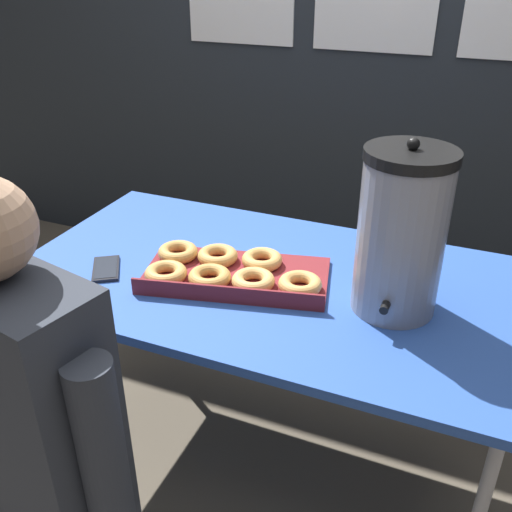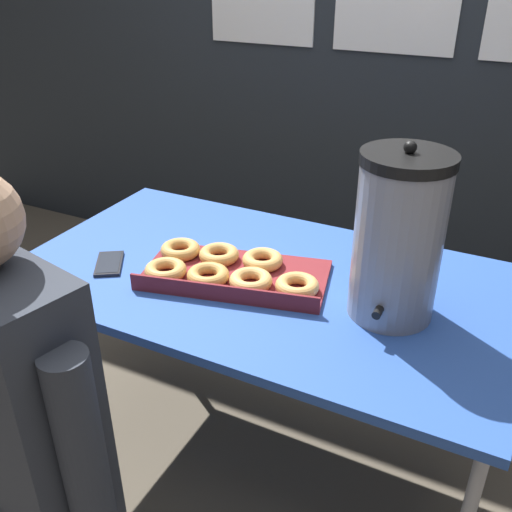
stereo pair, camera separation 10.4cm
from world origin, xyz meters
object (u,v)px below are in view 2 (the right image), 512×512
at_px(cell_phone, 109,264).
at_px(person_seated, 27,441).
at_px(coffee_urn, 398,238).
at_px(donut_box, 229,271).

relative_size(cell_phone, person_seated, 0.13).
height_order(cell_phone, person_seated, person_seated).
bearing_deg(cell_phone, person_seated, -104.34).
xyz_separation_m(coffee_urn, cell_phone, (-0.84, -0.14, -0.22)).
distance_m(donut_box, coffee_urn, 0.51).
bearing_deg(person_seated, cell_phone, -59.12).
distance_m(cell_phone, person_seated, 0.60).
bearing_deg(coffee_urn, cell_phone, -170.77).
bearing_deg(coffee_urn, person_seated, -133.46).
relative_size(coffee_urn, cell_phone, 2.85).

